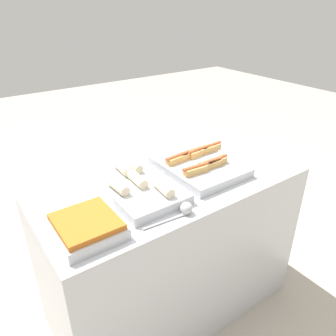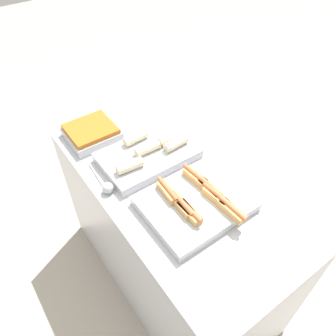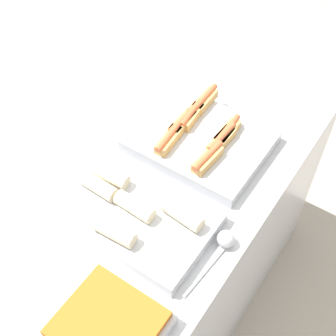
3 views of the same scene
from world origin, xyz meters
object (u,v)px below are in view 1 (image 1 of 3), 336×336
at_px(tray_hotdogs, 199,165).
at_px(tray_side_front, 87,227).
at_px(serving_spoon_near, 184,210).
at_px(tray_wraps, 137,186).

height_order(tray_hotdogs, tray_side_front, tray_hotdogs).
bearing_deg(tray_side_front, serving_spoon_near, -16.64).
distance_m(tray_wraps, serving_spoon_near, 0.29).
xyz_separation_m(tray_wraps, tray_side_front, (-0.33, -0.16, 0.00)).
bearing_deg(tray_hotdogs, serving_spoon_near, -139.08).
bearing_deg(serving_spoon_near, tray_hotdogs, 40.92).
distance_m(tray_hotdogs, tray_side_front, 0.75).
relative_size(tray_hotdogs, tray_wraps, 0.95).
bearing_deg(serving_spoon_near, tray_wraps, 103.93).
xyz_separation_m(tray_hotdogs, tray_wraps, (-0.40, 0.00, -0.00)).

